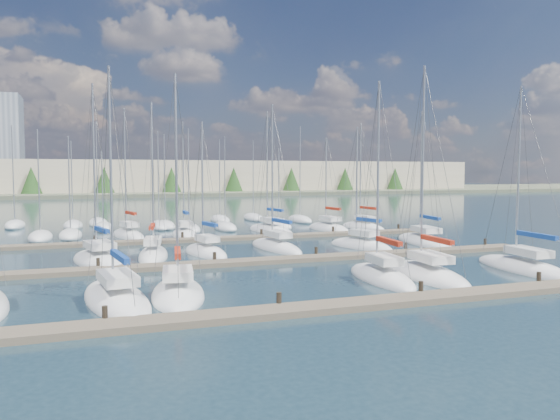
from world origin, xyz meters
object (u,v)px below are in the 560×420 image
object	(u,v)px
sailboat_h	(99,260)
sailboat_q	(329,228)
sailboat_d	(381,277)
sailboat_j	(206,252)
sailboat_p	(270,230)
sailboat_b	(116,299)
sailboat_n	(128,235)
sailboat_i	(153,255)
sailboat_o	(185,234)
sailboat_r	(363,227)
sailboat_k	(276,247)
sailboat_c	(178,294)
sailboat_e	(427,274)
sailboat_f	(523,268)
sailboat_m	(424,241)
sailboat_l	(361,246)

from	to	relation	value
sailboat_h	sailboat_q	size ratio (longest dim) A/B	1.22
sailboat_d	sailboat_j	size ratio (longest dim) A/B	1.14
sailboat_p	sailboat_d	size ratio (longest dim) A/B	1.09
sailboat_b	sailboat_n	bearing A→B (deg)	77.29
sailboat_p	sailboat_b	bearing A→B (deg)	-133.06
sailboat_i	sailboat_o	world-z (taller)	sailboat_i
sailboat_r	sailboat_i	bearing A→B (deg)	-159.75
sailboat_p	sailboat_h	world-z (taller)	sailboat_p
sailboat_i	sailboat_k	world-z (taller)	sailboat_k
sailboat_q	sailboat_j	world-z (taller)	sailboat_j
sailboat_n	sailboat_c	size ratio (longest dim) A/B	1.10
sailboat_p	sailboat_o	size ratio (longest dim) A/B	1.12
sailboat_n	sailboat_q	distance (m)	22.13
sailboat_n	sailboat_e	xyz separation A→B (m)	(16.19, -28.35, -0.02)
sailboat_r	sailboat_f	size ratio (longest dim) A/B	0.99
sailboat_r	sailboat_f	world-z (taller)	sailboat_f
sailboat_r	sailboat_f	bearing A→B (deg)	-103.05
sailboat_e	sailboat_r	xyz separation A→B (m)	(10.18, 27.34, 0.01)
sailboat_n	sailboat_b	bearing A→B (deg)	-107.77
sailboat_c	sailboat_d	bearing A→B (deg)	10.65
sailboat_q	sailboat_d	bearing A→B (deg)	-114.41
sailboat_o	sailboat_h	distance (m)	16.69
sailboat_d	sailboat_b	distance (m)	15.68
sailboat_h	sailboat_m	bearing A→B (deg)	-10.28
sailboat_o	sailboat_p	bearing A→B (deg)	7.16
sailboat_h	sailboat_j	bearing A→B (deg)	-4.21
sailboat_c	sailboat_o	bearing A→B (deg)	88.12
sailboat_m	sailboat_q	size ratio (longest dim) A/B	1.15
sailboat_i	sailboat_m	world-z (taller)	sailboat_m
sailboat_m	sailboat_b	size ratio (longest dim) A/B	1.02
sailboat_e	sailboat_l	size ratio (longest dim) A/B	1.24
sailboat_h	sailboat_e	size ratio (longest dim) A/B	0.98
sailboat_m	sailboat_h	world-z (taller)	sailboat_h
sailboat_e	sailboat_j	xyz separation A→B (m)	(-11.18, 14.04, 0.01)
sailboat_c	sailboat_h	xyz separation A→B (m)	(-3.72, 13.07, -0.01)
sailboat_c	sailboat_l	distance (m)	22.68
sailboat_k	sailboat_h	bearing A→B (deg)	-177.97
sailboat_e	sailboat_d	bearing A→B (deg)	-178.54
sailboat_m	sailboat_b	distance (m)	31.64
sailboat_h	sailboat_e	world-z (taller)	sailboat_e
sailboat_j	sailboat_l	distance (m)	13.66
sailboat_c	sailboat_j	world-z (taller)	sailboat_c
sailboat_q	sailboat_l	world-z (taller)	sailboat_l
sailboat_o	sailboat_b	distance (m)	28.58
sailboat_h	sailboat_q	xyz separation A→B (m)	(25.32, 14.88, -0.00)
sailboat_n	sailboat_k	bearing A→B (deg)	-62.19
sailboat_p	sailboat_m	distance (m)	17.48
sailboat_c	sailboat_i	bearing A→B (deg)	97.20
sailboat_b	sailboat_l	world-z (taller)	sailboat_b
sailboat_o	sailboat_r	size ratio (longest dim) A/B	0.96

